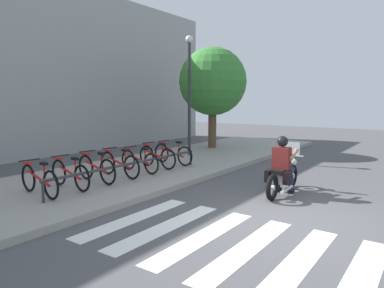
{
  "coord_description": "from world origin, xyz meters",
  "views": [
    {
      "loc": [
        -6.03,
        -2.27,
        2.26
      ],
      "look_at": [
        1.8,
        3.32,
        1.05
      ],
      "focal_mm": 32.59,
      "sensor_mm": 36.0,
      "label": 1
    }
  ],
  "objects_px": {
    "bicycle_2": "(96,168)",
    "bicycle_5": "(157,157)",
    "bicycle_1": "(70,174)",
    "bicycle_6": "(173,154)",
    "motorcycle": "(283,175)",
    "rider": "(283,161)",
    "bicycle_4": "(139,161)",
    "bicycle_0": "(39,180)",
    "street_lamp": "(189,86)",
    "bicycle_3": "(119,164)",
    "bike_rack": "(134,164)",
    "tree_near_rack": "(213,82)"
  },
  "relations": [
    {
      "from": "rider",
      "to": "bicycle_6",
      "type": "xyz_separation_m",
      "value": [
        0.95,
        4.13,
        -0.31
      ]
    },
    {
      "from": "bike_rack",
      "to": "tree_near_rack",
      "type": "relative_size",
      "value": 1.17
    },
    {
      "from": "motorcycle",
      "to": "bicycle_1",
      "type": "bearing_deg",
      "value": 126.63
    },
    {
      "from": "motorcycle",
      "to": "bicycle_2",
      "type": "xyz_separation_m",
      "value": [
        -2.28,
        4.13,
        0.06
      ]
    },
    {
      "from": "bicycle_6",
      "to": "tree_near_rack",
      "type": "height_order",
      "value": "tree_near_rack"
    },
    {
      "from": "motorcycle",
      "to": "bicycle_4",
      "type": "xyz_separation_m",
      "value": [
        -0.7,
        4.13,
        0.04
      ]
    },
    {
      "from": "bicycle_1",
      "to": "bicycle_2",
      "type": "distance_m",
      "value": 0.79
    },
    {
      "from": "bicycle_2",
      "to": "tree_near_rack",
      "type": "xyz_separation_m",
      "value": [
        7.44,
        1.16,
        2.55
      ]
    },
    {
      "from": "bicycle_0",
      "to": "bicycle_6",
      "type": "bearing_deg",
      "value": 0.0
    },
    {
      "from": "tree_near_rack",
      "to": "bicycle_4",
      "type": "bearing_deg",
      "value": -168.86
    },
    {
      "from": "bicycle_5",
      "to": "bike_rack",
      "type": "xyz_separation_m",
      "value": [
        -1.58,
        -0.55,
        0.06
      ]
    },
    {
      "from": "bicycle_3",
      "to": "bicycle_0",
      "type": "bearing_deg",
      "value": 180.0
    },
    {
      "from": "bicycle_1",
      "to": "bicycle_3",
      "type": "height_order",
      "value": "bicycle_3"
    },
    {
      "from": "bicycle_1",
      "to": "bicycle_4",
      "type": "bearing_deg",
      "value": 0.02
    },
    {
      "from": "bicycle_5",
      "to": "street_lamp",
      "type": "bearing_deg",
      "value": 15.27
    },
    {
      "from": "bicycle_1",
      "to": "bicycle_4",
      "type": "distance_m",
      "value": 2.37
    },
    {
      "from": "rider",
      "to": "bicycle_4",
      "type": "distance_m",
      "value": 4.19
    },
    {
      "from": "tree_near_rack",
      "to": "bicycle_0",
      "type": "bearing_deg",
      "value": -172.7
    },
    {
      "from": "bicycle_3",
      "to": "tree_near_rack",
      "type": "relative_size",
      "value": 0.37
    },
    {
      "from": "bicycle_4",
      "to": "bicycle_5",
      "type": "bearing_deg",
      "value": -0.09
    },
    {
      "from": "bicycle_4",
      "to": "bike_rack",
      "type": "height_order",
      "value": "bicycle_4"
    },
    {
      "from": "bicycle_1",
      "to": "bicycle_5",
      "type": "relative_size",
      "value": 1.04
    },
    {
      "from": "bicycle_6",
      "to": "bicycle_4",
      "type": "bearing_deg",
      "value": 179.98
    },
    {
      "from": "bicycle_2",
      "to": "street_lamp",
      "type": "height_order",
      "value": "street_lamp"
    },
    {
      "from": "motorcycle",
      "to": "tree_near_rack",
      "type": "bearing_deg",
      "value": 45.72
    },
    {
      "from": "rider",
      "to": "tree_near_rack",
      "type": "bearing_deg",
      "value": 45.29
    },
    {
      "from": "bike_rack",
      "to": "street_lamp",
      "type": "xyz_separation_m",
      "value": [
        4.35,
        1.31,
        2.23
      ]
    },
    {
      "from": "bicycle_0",
      "to": "bicycle_6",
      "type": "relative_size",
      "value": 0.99
    },
    {
      "from": "rider",
      "to": "bicycle_0",
      "type": "distance_m",
      "value": 5.61
    },
    {
      "from": "bicycle_1",
      "to": "bicycle_2",
      "type": "bearing_deg",
      "value": -0.04
    },
    {
      "from": "bicycle_4",
      "to": "bicycle_5",
      "type": "distance_m",
      "value": 0.79
    },
    {
      "from": "bicycle_0",
      "to": "bicycle_2",
      "type": "bearing_deg",
      "value": -0.02
    },
    {
      "from": "street_lamp",
      "to": "bicycle_1",
      "type": "bearing_deg",
      "value": -172.74
    },
    {
      "from": "bicycle_0",
      "to": "street_lamp",
      "type": "bearing_deg",
      "value": 6.41
    },
    {
      "from": "bicycle_2",
      "to": "bicycle_5",
      "type": "relative_size",
      "value": 1.01
    },
    {
      "from": "motorcycle",
      "to": "bicycle_2",
      "type": "bearing_deg",
      "value": 118.92
    },
    {
      "from": "motorcycle",
      "to": "bicycle_2",
      "type": "distance_m",
      "value": 4.72
    },
    {
      "from": "bicycle_2",
      "to": "bicycle_4",
      "type": "distance_m",
      "value": 1.58
    },
    {
      "from": "bicycle_0",
      "to": "bicycle_5",
      "type": "relative_size",
      "value": 1.05
    },
    {
      "from": "rider",
      "to": "tree_near_rack",
      "type": "height_order",
      "value": "tree_near_rack"
    },
    {
      "from": "motorcycle",
      "to": "rider",
      "type": "height_order",
      "value": "rider"
    },
    {
      "from": "motorcycle",
      "to": "bicycle_6",
      "type": "height_order",
      "value": "motorcycle"
    },
    {
      "from": "bicycle_0",
      "to": "street_lamp",
      "type": "relative_size",
      "value": 0.36
    },
    {
      "from": "bicycle_1",
      "to": "bicycle_6",
      "type": "relative_size",
      "value": 0.99
    },
    {
      "from": "bicycle_2",
      "to": "bicycle_3",
      "type": "xyz_separation_m",
      "value": [
        0.79,
        0.0,
        -0.0
      ]
    },
    {
      "from": "motorcycle",
      "to": "bicycle_3",
      "type": "relative_size",
      "value": 1.21
    },
    {
      "from": "bicycle_6",
      "to": "bike_rack",
      "type": "relative_size",
      "value": 0.32
    },
    {
      "from": "bicycle_3",
      "to": "bicycle_5",
      "type": "relative_size",
      "value": 1.06
    },
    {
      "from": "bicycle_6",
      "to": "bicycle_2",
      "type": "bearing_deg",
      "value": -179.99
    },
    {
      "from": "motorcycle",
      "to": "tree_near_rack",
      "type": "relative_size",
      "value": 0.45
    }
  ]
}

